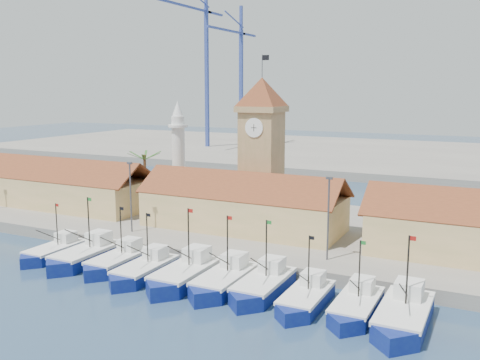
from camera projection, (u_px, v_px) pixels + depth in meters
The scene contains 21 objects.
ground at pixel (155, 288), 53.25m from camera, with size 400.00×400.00×0.00m, color navy.
quay at pixel (255, 226), 74.35m from camera, with size 140.00×32.00×1.50m, color gray.
terminal at pixel (382, 156), 150.34m from camera, with size 240.00×80.00×2.00m, color gray.
boat_0 at pixel (53, 252), 62.71m from camera, with size 3.27×8.96×6.78m.
boat_1 at pixel (84, 257), 60.72m from camera, with size 3.84×10.52×7.96m.
boat_2 at pixel (117, 262), 58.96m from camera, with size 3.50×9.58×7.25m.
boat_3 at pixel (143, 271), 56.05m from camera, with size 3.49×9.55×7.23m.
boat_4 at pixel (184, 276), 54.35m from camera, with size 3.93×10.75×8.14m.
boat_5 at pixel (223, 282), 52.84m from camera, with size 3.74×10.23×7.74m.
boat_6 at pixel (262, 287), 51.47m from camera, with size 3.69×10.10×7.65m.
boat_7 at pixel (305, 300), 48.51m from camera, with size 3.34×9.15×6.93m.
boat_8 at pixel (356, 308), 46.76m from camera, with size 3.37×9.24×6.99m.
boat_9 at pixel (403, 318), 44.43m from camera, with size 3.92×10.73×8.12m.
hall_left at pixel (60, 189), 84.20m from camera, with size 31.20×10.13×7.61m.
hall_center at pixel (243, 209), 70.26m from camera, with size 27.04×10.13×7.61m.
clock_tower at pixel (262, 145), 74.22m from camera, with size 5.80×5.80×22.70m.
minaret at pixel (178, 154), 82.90m from camera, with size 3.00×3.00×16.30m.
palm_tree at pixel (145, 175), 83.90m from camera, with size 5.60×5.03×8.39m.
lamp_posts at pixel (217, 203), 62.55m from camera, with size 80.70×0.25×9.03m.
crane_blue_far at pixel (204, 57), 159.81m from camera, with size 1.00×35.19×48.40m.
crane_blue_near at pixel (239, 70), 162.42m from camera, with size 1.00×30.41×42.23m.
Camera 1 is at (30.00, -41.70, 19.66)m, focal length 40.00 mm.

